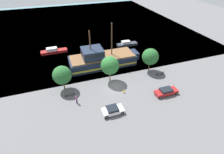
{
  "coord_description": "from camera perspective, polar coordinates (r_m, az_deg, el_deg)",
  "views": [
    {
      "loc": [
        -10.26,
        -27.91,
        23.14
      ],
      "look_at": [
        0.09,
        2.0,
        1.2
      ],
      "focal_mm": 28.0,
      "sensor_mm": 36.0,
      "label": 1
    }
  ],
  "objects": [
    {
      "name": "ground_plane",
      "position": [
        37.68,
        0.87,
        -3.16
      ],
      "size": [
        160.0,
        160.0,
        0.0
      ],
      "primitive_type": "plane",
      "color": "#5B5B5E"
    },
    {
      "name": "water_surface",
      "position": [
        76.23,
        -10.9,
        16.47
      ],
      "size": [
        80.0,
        80.0,
        0.0
      ],
      "primitive_type": "plane",
      "color": "slate",
      "rests_on": "ground"
    },
    {
      "name": "pirate_ship",
      "position": [
        44.39,
        -3.48,
        5.88
      ],
      "size": [
        17.83,
        6.05,
        10.65
      ],
      "color": "#192338",
      "rests_on": "water_surface"
    },
    {
      "name": "moored_boat_dockside",
      "position": [
        53.79,
        -18.54,
        8.08
      ],
      "size": [
        7.37,
        1.93,
        1.59
      ],
      "color": "maroon",
      "rests_on": "water_surface"
    },
    {
      "name": "moored_boat_outer",
      "position": [
        55.81,
        4.83,
        10.75
      ],
      "size": [
        6.4,
        1.85,
        1.53
      ],
      "color": "#2D333D",
      "rests_on": "water_surface"
    },
    {
      "name": "parked_car_curb_front",
      "position": [
        37.01,
        17.29,
        -4.5
      ],
      "size": [
        4.69,
        1.86,
        1.36
      ],
      "color": "#B21E1E",
      "rests_on": "ground_plane"
    },
    {
      "name": "parked_car_curb_mid",
      "position": [
        31.51,
        0.25,
        -10.76
      ],
      "size": [
        3.85,
        2.01,
        1.33
      ],
      "color": "white",
      "rests_on": "ground_plane"
    },
    {
      "name": "fire_hydrant",
      "position": [
        35.92,
        3.87,
        -4.62
      ],
      "size": [
        0.42,
        0.25,
        0.76
      ],
      "color": "yellow",
      "rests_on": "ground_plane"
    },
    {
      "name": "bench_promenade_east",
      "position": [
        36.14,
        -13.71,
        -5.38
      ],
      "size": [
        1.94,
        0.45,
        0.85
      ],
      "color": "#4C4742",
      "rests_on": "ground_plane"
    },
    {
      "name": "bench_promenade_west",
      "position": [
        42.61,
        15.4,
        1.15
      ],
      "size": [
        1.84,
        0.45,
        0.85
      ],
      "color": "#4C4742",
      "rests_on": "ground_plane"
    },
    {
      "name": "pedestrian_walking_near",
      "position": [
        33.81,
        -11.5,
        -7.22
      ],
      "size": [
        0.32,
        0.32,
        1.8
      ],
      "color": "#232838",
      "rests_on": "ground_plane"
    },
    {
      "name": "tree_row_east",
      "position": [
        36.38,
        -15.99,
        0.57
      ],
      "size": [
        3.82,
        3.82,
        5.43
      ],
      "color": "brown",
      "rests_on": "ground_plane"
    },
    {
      "name": "tree_row_mideast",
      "position": [
        37.29,
        -0.7,
        3.76
      ],
      "size": [
        3.97,
        3.97,
        5.94
      ],
      "color": "brown",
      "rests_on": "ground_plane"
    },
    {
      "name": "tree_row_midwest",
      "position": [
        42.01,
        12.39,
        6.47
      ],
      "size": [
        3.88,
        3.88,
        5.75
      ],
      "color": "brown",
      "rests_on": "ground_plane"
    }
  ]
}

